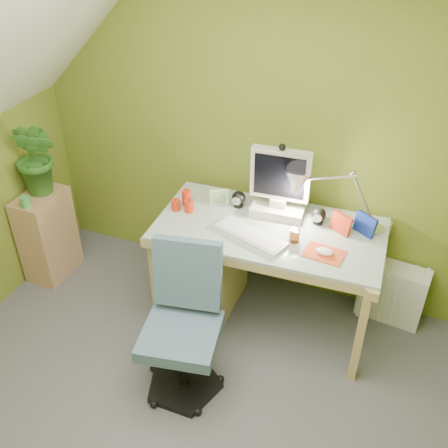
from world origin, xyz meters
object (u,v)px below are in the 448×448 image
at_px(desk_lamp, 353,187).
at_px(potted_plant, 37,158).
at_px(task_chair, 181,335).
at_px(side_ledge, 48,235).
at_px(monitor, 280,182).
at_px(radiator, 392,293).
at_px(desk, 267,274).

distance_m(desk_lamp, potted_plant, 2.14).
distance_m(potted_plant, task_chair, 1.64).
xyz_separation_m(side_ledge, potted_plant, (0.02, 0.05, 0.63)).
relative_size(monitor, desk_lamp, 0.79).
bearing_deg(task_chair, desk_lamp, 42.30).
xyz_separation_m(monitor, radiator, (0.81, 0.14, -0.79)).
xyz_separation_m(potted_plant, task_chair, (1.40, -0.68, -0.53)).
distance_m(desk, task_chair, 0.81).
relative_size(monitor, side_ledge, 0.68).
relative_size(desk_lamp, potted_plant, 1.05).
bearing_deg(monitor, side_ledge, -173.46).
relative_size(potted_plant, radiator, 1.31).
distance_m(monitor, desk_lamp, 0.45).
height_order(monitor, potted_plant, potted_plant).
height_order(task_chair, radiator, task_chair).
relative_size(desk, monitor, 3.03).
relative_size(desk, task_chair, 1.60).
bearing_deg(monitor, desk, -94.07).
relative_size(desk, radiator, 3.29).
height_order(monitor, side_ledge, monitor).
bearing_deg(side_ledge, desk_lamp, 8.42).
distance_m(monitor, radiator, 1.14).
relative_size(monitor, potted_plant, 0.83).
bearing_deg(potted_plant, desk_lamp, 7.16).
xyz_separation_m(monitor, side_ledge, (-1.69, -0.32, -0.66)).
xyz_separation_m(desk, task_chair, (-0.27, -0.76, 0.06)).
relative_size(desk, potted_plant, 2.51).
height_order(desk, desk_lamp, desk_lamp).
bearing_deg(radiator, desk_lamp, -152.40).
height_order(potted_plant, radiator, potted_plant).
relative_size(side_ledge, radiator, 1.60).
xyz_separation_m(desk_lamp, potted_plant, (-2.12, -0.27, -0.09)).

